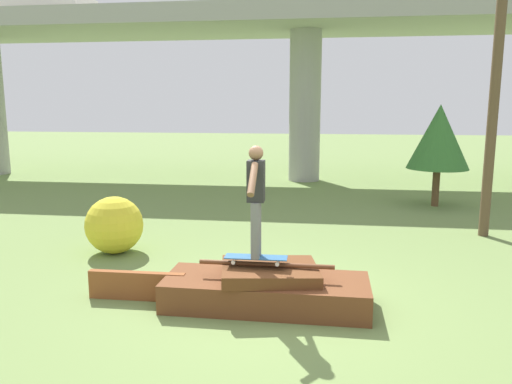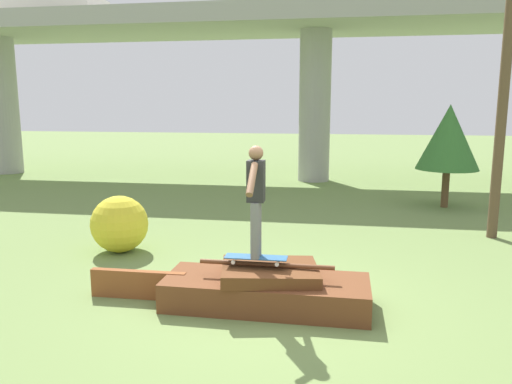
% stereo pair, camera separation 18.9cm
% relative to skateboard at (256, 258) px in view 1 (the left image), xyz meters
% --- Properties ---
extents(ground_plane, '(80.00, 80.00, 0.00)m').
position_rel_skateboard_xyz_m(ground_plane, '(0.13, 0.05, -0.70)').
color(ground_plane, olive).
extents(scrap_pile, '(2.75, 1.20, 0.62)m').
position_rel_skateboard_xyz_m(scrap_pile, '(0.14, 0.06, -0.45)').
color(scrap_pile, brown).
rests_on(scrap_pile, ground_plane).
extents(scrap_plank_loose, '(1.38, 0.12, 0.40)m').
position_rel_skateboard_xyz_m(scrap_plank_loose, '(-1.69, 0.04, -0.50)').
color(scrap_plank_loose, brown).
rests_on(scrap_plank_loose, ground_plane).
extents(skateboard, '(0.83, 0.24, 0.09)m').
position_rel_skateboard_xyz_m(skateboard, '(0.00, 0.00, 0.00)').
color(skateboard, '#23517F').
rests_on(skateboard, scrap_pile).
extents(skater, '(0.22, 1.10, 1.47)m').
position_rel_skateboard_xyz_m(skater, '(0.00, -0.00, 0.85)').
color(skater, slate).
rests_on(skater, skateboard).
extents(highway_overpass, '(44.00, 4.55, 5.82)m').
position_rel_skateboard_xyz_m(highway_overpass, '(0.13, 11.55, 4.43)').
color(highway_overpass, '#9E9E99').
rests_on(highway_overpass, ground_plane).
extents(car_on_overpass_right, '(3.98, 1.85, 1.46)m').
position_rel_skateboard_xyz_m(car_on_overpass_right, '(-10.07, 12.13, 5.72)').
color(car_on_overpass_right, silver).
rests_on(car_on_overpass_right, highway_overpass).
extents(utility_pole, '(1.30, 0.20, 8.49)m').
position_rel_skateboard_xyz_m(utility_pole, '(4.18, 4.35, 3.67)').
color(utility_pole, brown).
rests_on(utility_pole, ground_plane).
extents(tree_behind_left, '(1.60, 1.60, 2.70)m').
position_rel_skateboard_xyz_m(tree_behind_left, '(3.83, 7.39, 1.15)').
color(tree_behind_left, brown).
rests_on(tree_behind_left, ground_plane).
extents(bush_yellow_flowering, '(1.05, 1.05, 1.05)m').
position_rel_skateboard_xyz_m(bush_yellow_flowering, '(-2.91, 2.12, -0.17)').
color(bush_yellow_flowering, gold).
rests_on(bush_yellow_flowering, ground_plane).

